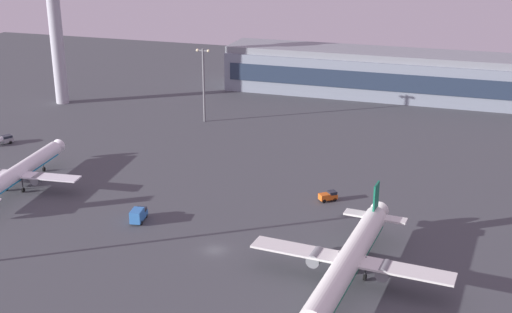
{
  "coord_description": "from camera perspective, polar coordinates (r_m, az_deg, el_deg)",
  "views": [
    {
      "loc": [
        45.07,
        -111.64,
        62.47
      ],
      "look_at": [
        -5.93,
        44.02,
        4.0
      ],
      "focal_mm": 47.82,
      "sensor_mm": 36.0,
      "label": 1
    }
  ],
  "objects": [
    {
      "name": "fuel_truck",
      "position": [
        208.45,
        -20.47,
        1.32
      ],
      "size": [
        4.86,
        6.54,
        2.35
      ],
      "rotation": [
        0.0,
        0.0,
        5.78
      ],
      "color": "gray",
      "rests_on": "ground"
    },
    {
      "name": "catering_truck",
      "position": [
        148.84,
        -9.81,
        -4.81
      ],
      "size": [
        3.25,
        5.96,
        3.05
      ],
      "rotation": [
        0.0,
        0.0,
        0.17
      ],
      "color": "#3372BF",
      "rests_on": "ground"
    },
    {
      "name": "airplane_terminal_side",
      "position": [
        172.65,
        -19.32,
        -1.32
      ],
      "size": [
        31.99,
        41.01,
        10.52
      ],
      "rotation": [
        0.0,
        0.0,
        0.1
      ],
      "color": "white",
      "rests_on": "ground"
    },
    {
      "name": "airplane_taxiway_distant",
      "position": [
        123.02,
        7.78,
        -8.62
      ],
      "size": [
        36.97,
        47.45,
        12.16
      ],
      "rotation": [
        0.0,
        0.0,
        3.06
      ],
      "color": "silver",
      "rests_on": "ground"
    },
    {
      "name": "maintenance_van",
      "position": [
        157.95,
        6.07,
        -3.31
      ],
      "size": [
        4.44,
        4.15,
        2.25
      ],
      "rotation": [
        0.0,
        0.0,
        5.4
      ],
      "color": "#D85919",
      "rests_on": "ground"
    },
    {
      "name": "control_tower",
      "position": [
        243.47,
        -16.44,
        10.52
      ],
      "size": [
        8.0,
        8.0,
        47.58
      ],
      "color": "#A8A8B2",
      "rests_on": "ground"
    },
    {
      "name": "apron_light_west",
      "position": [
        214.7,
        -4.4,
        6.4
      ],
      "size": [
        4.8,
        0.9,
        23.37
      ],
      "color": "slate",
      "rests_on": "ground"
    },
    {
      "name": "ground_plane",
      "position": [
        135.64,
        -3.44,
        -7.82
      ],
      "size": [
        416.0,
        416.0,
        0.0
      ],
      "primitive_type": "plane",
      "color": "#424449"
    },
    {
      "name": "terminal_building",
      "position": [
        251.14,
        11.27,
        6.76
      ],
      "size": [
        120.17,
        22.4,
        16.4
      ],
      "color": "gray",
      "rests_on": "ground"
    }
  ]
}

